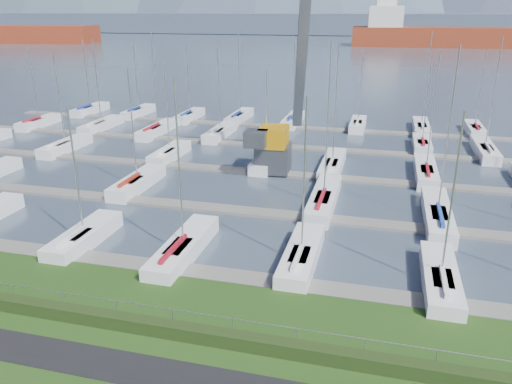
% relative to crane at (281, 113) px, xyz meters
% --- Properties ---
extents(path, '(160.00, 2.00, 0.04)m').
position_rel_crane_xyz_m(path, '(1.58, -30.68, -5.32)').
color(path, black).
rests_on(path, grass).
extents(water, '(800.00, 540.00, 0.20)m').
position_rel_crane_xyz_m(water, '(1.58, 232.32, -5.73)').
color(water, '#3E4B5B').
extents(hedge, '(80.00, 0.70, 0.70)m').
position_rel_crane_xyz_m(hedge, '(1.58, -28.08, -4.98)').
color(hedge, '#223413').
rests_on(hedge, grass).
extents(fence, '(80.00, 0.04, 0.04)m').
position_rel_crane_xyz_m(fence, '(1.58, -27.68, -4.13)').
color(fence, gray).
rests_on(fence, grass).
extents(foothill, '(900.00, 80.00, 12.00)m').
position_rel_crane_xyz_m(foothill, '(1.58, 302.32, 0.67)').
color(foothill, '#475568').
rests_on(foothill, water).
extents(docks, '(90.00, 41.60, 0.25)m').
position_rel_crane_xyz_m(docks, '(1.58, -1.68, -5.55)').
color(docks, slate).
rests_on(docks, water).
extents(crane, '(5.89, 13.23, 22.35)m').
position_rel_crane_xyz_m(crane, '(0.00, 0.00, 0.00)').
color(crane, '#505157').
rests_on(crane, water).
extents(cargo_ship_mid, '(89.11, 22.93, 21.50)m').
position_rel_crane_xyz_m(cargo_ship_mid, '(33.02, 185.16, -1.67)').
color(cargo_ship_mid, maroon).
rests_on(cargo_ship_mid, water).
extents(sailboat_fleet, '(75.44, 49.54, 13.18)m').
position_rel_crane_xyz_m(sailboat_fleet, '(0.72, 1.24, 0.10)').
color(sailboat_fleet, maroon).
rests_on(sailboat_fleet, water).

